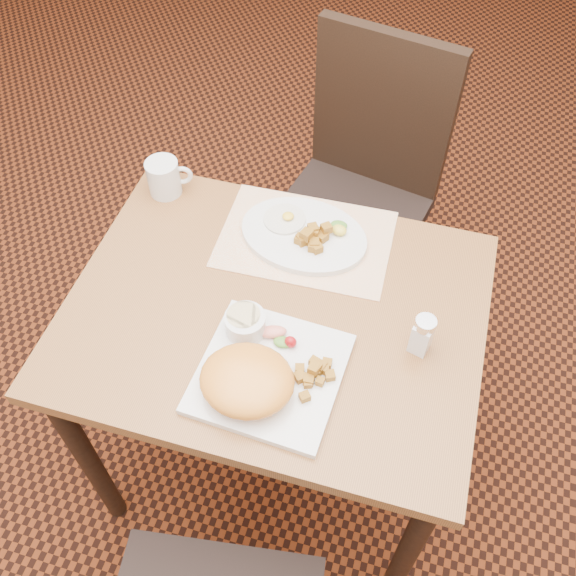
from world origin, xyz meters
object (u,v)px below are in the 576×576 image
at_px(plate_oval, 304,235).
at_px(salt_shaker, 422,334).
at_px(plate_square, 270,373).
at_px(table, 275,337).
at_px(chair_far, 361,181).
at_px(coffee_mug, 165,177).

height_order(plate_oval, salt_shaker, salt_shaker).
distance_m(plate_square, salt_shaker, 0.32).
bearing_deg(plate_oval, salt_shaker, -36.70).
xyz_separation_m(table, plate_oval, (0.01, 0.22, 0.12)).
bearing_deg(chair_far, plate_square, 99.90).
xyz_separation_m(plate_square, plate_oval, (-0.03, 0.38, 0.00)).
bearing_deg(table, plate_oval, 88.27).
relative_size(plate_square, plate_oval, 0.92).
xyz_separation_m(table, salt_shaker, (0.32, -0.01, 0.16)).
height_order(table, coffee_mug, coffee_mug).
relative_size(table, salt_shaker, 9.00).
bearing_deg(table, chair_far, 84.40).
relative_size(table, plate_square, 3.21).
height_order(table, plate_square, plate_square).
relative_size(chair_far, plate_square, 3.46).
bearing_deg(salt_shaker, plate_oval, 143.30).
relative_size(plate_square, salt_shaker, 2.80).
height_order(chair_far, plate_square, chair_far).
bearing_deg(coffee_mug, chair_far, 42.71).
distance_m(table, salt_shaker, 0.36).
height_order(chair_far, coffee_mug, chair_far).
xyz_separation_m(chair_far, plate_oval, (-0.06, -0.46, 0.22)).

